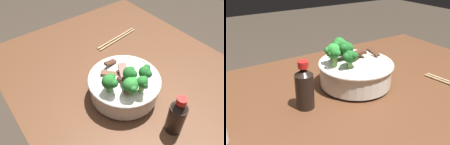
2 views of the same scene
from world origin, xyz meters
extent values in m
cube|color=#56331E|center=(0.00, 0.00, 0.75)|extent=(1.20, 0.79, 0.05)
cube|color=#56331E|center=(-0.52, -0.32, 0.36)|extent=(0.07, 0.07, 0.72)
cylinder|color=silver|center=(-0.05, -0.07, 0.78)|extent=(0.11, 0.11, 0.01)
cylinder|color=silver|center=(-0.05, -0.07, 0.81)|extent=(0.22, 0.22, 0.07)
torus|color=silver|center=(-0.05, -0.07, 0.85)|extent=(0.23, 0.23, 0.01)
ellipsoid|color=white|center=(-0.05, -0.07, 0.83)|extent=(0.20, 0.20, 0.07)
cube|color=#563323|center=(0.00, -0.10, 0.88)|extent=(0.06, 0.05, 0.01)
cube|color=#563323|center=(-0.05, -0.07, 0.88)|extent=(0.07, 0.05, 0.02)
cube|color=#4C2B1E|center=(-0.04, -0.07, 0.86)|extent=(0.03, 0.06, 0.02)
cube|color=#4C2B1E|center=(-0.12, -0.07, 0.87)|extent=(0.02, 0.05, 0.02)
cube|color=brown|center=(-0.08, -0.09, 0.86)|extent=(0.06, 0.06, 0.01)
cylinder|color=#5B9947|center=(-0.03, -0.14, 0.87)|extent=(0.02, 0.02, 0.02)
sphere|color=#237028|center=(-0.03, -0.14, 0.89)|extent=(0.04, 0.04, 0.04)
sphere|color=#237028|center=(-0.02, -0.13, 0.89)|extent=(0.03, 0.03, 0.03)
sphere|color=#237028|center=(-0.04, -0.12, 0.89)|extent=(0.03, 0.03, 0.03)
cylinder|color=#5B9947|center=(0.01, -0.10, 0.87)|extent=(0.02, 0.02, 0.02)
sphere|color=#2D8433|center=(0.01, -0.10, 0.89)|extent=(0.05, 0.05, 0.05)
sphere|color=#2D8433|center=(0.03, -0.10, 0.89)|extent=(0.02, 0.02, 0.02)
sphere|color=#2D8433|center=(0.01, -0.08, 0.89)|extent=(0.03, 0.03, 0.03)
cylinder|color=#7AB256|center=(0.03, -0.07, 0.87)|extent=(0.02, 0.02, 0.03)
sphere|color=#237028|center=(0.03, -0.07, 0.90)|extent=(0.03, 0.03, 0.03)
sphere|color=#237028|center=(0.04, -0.07, 0.89)|extent=(0.02, 0.02, 0.02)
sphere|color=#237028|center=(0.03, -0.06, 0.90)|extent=(0.02, 0.02, 0.02)
cylinder|color=#6BA84C|center=(-0.02, -0.08, 0.87)|extent=(0.02, 0.02, 0.03)
sphere|color=#1E6023|center=(-0.02, -0.08, 0.90)|extent=(0.04, 0.04, 0.04)
sphere|color=#1E6023|center=(-0.01, -0.07, 0.90)|extent=(0.02, 0.02, 0.02)
sphere|color=#1E6023|center=(-0.02, -0.07, 0.90)|extent=(0.02, 0.02, 0.02)
cylinder|color=#7AB256|center=(0.00, -0.03, 0.87)|extent=(0.01, 0.01, 0.02)
sphere|color=#1E6023|center=(0.00, -0.03, 0.89)|extent=(0.04, 0.04, 0.04)
sphere|color=#1E6023|center=(0.01, -0.03, 0.89)|extent=(0.02, 0.02, 0.02)
sphere|color=#1E6023|center=(-0.01, -0.02, 0.90)|extent=(0.02, 0.02, 0.02)
cylinder|color=black|center=(0.14, -0.04, 0.82)|extent=(0.05, 0.05, 0.10)
cone|color=black|center=(0.14, -0.04, 0.88)|extent=(0.05, 0.05, 0.02)
cylinder|color=red|center=(0.14, -0.04, 0.90)|extent=(0.03, 0.03, 0.02)
camera|label=1|loc=(0.32, -0.40, 1.34)|focal=35.58mm
camera|label=2|loc=(0.38, 0.50, 1.15)|focal=40.05mm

